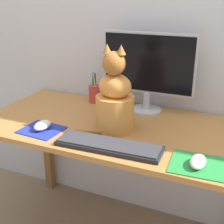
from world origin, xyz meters
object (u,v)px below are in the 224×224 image
keyboard (109,145)px  computer_mouse_left (42,125)px  computer_mouse_right (198,162)px  cat (115,100)px  pen_cup (95,93)px  monitor (148,68)px

keyboard → computer_mouse_left: bearing=171.5°
computer_mouse_right → cat: size_ratio=0.26×
keyboard → pen_cup: 0.59m
cat → pen_cup: bearing=128.2°
monitor → cat: size_ratio=1.23×
monitor → cat: 0.32m
keyboard → pen_cup: pen_cup is taller
monitor → cat: monitor is taller
keyboard → computer_mouse_left: (-0.37, 0.04, 0.01)m
computer_mouse_right → pen_cup: 0.85m
monitor → cat: bearing=-101.9°
keyboard → pen_cup: size_ratio=2.57×
computer_mouse_left → computer_mouse_right: computer_mouse_left is taller
monitor → pen_cup: monitor is taller
monitor → keyboard: size_ratio=1.09×
monitor → pen_cup: bearing=177.4°
computer_mouse_left → computer_mouse_right: bearing=-3.3°
computer_mouse_left → keyboard: bearing=-6.1°
keyboard → pen_cup: bearing=120.0°
computer_mouse_left → cat: size_ratio=0.26×
monitor → computer_mouse_left: (-0.38, -0.44, -0.22)m
cat → keyboard: bearing=-76.0°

